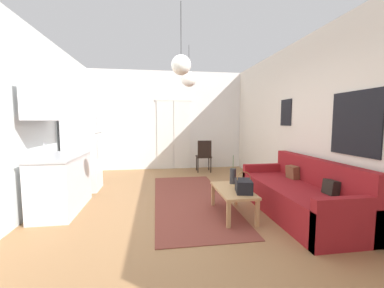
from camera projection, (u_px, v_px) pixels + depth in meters
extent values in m
cube|color=#996D44|center=(181.00, 220.00, 3.63)|extent=(5.06, 8.04, 0.10)
cube|color=white|center=(167.00, 120.00, 7.20)|extent=(4.66, 0.10, 2.89)
cube|color=white|center=(165.00, 135.00, 7.17)|extent=(0.49, 0.02, 2.02)
cube|color=white|center=(182.00, 135.00, 7.24)|extent=(0.49, 0.02, 2.02)
cube|color=white|center=(173.00, 100.00, 7.10)|extent=(1.07, 0.03, 0.06)
cube|color=silver|center=(323.00, 120.00, 3.82)|extent=(0.10, 7.64, 2.89)
cube|color=black|center=(355.00, 123.00, 3.14)|extent=(0.02, 0.79, 0.84)
cube|color=black|center=(286.00, 113.00, 4.79)|extent=(0.02, 0.36, 0.52)
cube|color=silver|center=(7.00, 120.00, 3.15)|extent=(0.10, 7.64, 2.89)
cube|color=red|center=(35.00, 99.00, 3.77)|extent=(0.02, 0.32, 0.40)
cube|color=brown|center=(191.00, 199.00, 4.44)|extent=(1.30, 3.39, 0.01)
cube|color=maroon|center=(295.00, 200.00, 3.67)|extent=(0.87, 2.17, 0.45)
cube|color=maroon|center=(317.00, 186.00, 3.71)|extent=(0.15, 2.17, 0.85)
cube|color=maroon|center=(348.00, 224.00, 2.65)|extent=(0.87, 0.11, 0.60)
cube|color=maroon|center=(265.00, 179.00, 4.68)|extent=(0.87, 0.11, 0.60)
cube|color=black|center=(331.00, 187.00, 3.21)|extent=(0.14, 0.20, 0.21)
cube|color=brown|center=(292.00, 172.00, 4.10)|extent=(0.16, 0.23, 0.23)
cube|color=tan|center=(233.00, 190.00, 3.64)|extent=(0.48, 0.96, 0.04)
cube|color=tan|center=(229.00, 215.00, 3.20)|extent=(0.05, 0.05, 0.37)
cube|color=tan|center=(257.00, 213.00, 3.26)|extent=(0.05, 0.05, 0.37)
cube|color=tan|center=(213.00, 195.00, 4.07)|extent=(0.05, 0.05, 0.37)
cube|color=tan|center=(236.00, 194.00, 4.13)|extent=(0.05, 0.05, 0.37)
cylinder|color=#2D2D33|center=(233.00, 176.00, 3.95)|extent=(0.10, 0.10, 0.25)
cylinder|color=#477F42|center=(233.00, 162.00, 3.93)|extent=(0.01, 0.01, 0.22)
cube|color=black|center=(244.00, 186.00, 3.46)|extent=(0.29, 0.37, 0.18)
torus|color=brown|center=(244.00, 179.00, 3.45)|extent=(0.21, 0.01, 0.21)
cube|color=white|center=(83.00, 148.00, 4.94)|extent=(0.63, 0.60, 1.74)
cube|color=#4C4C51|center=(98.00, 133.00, 4.96)|extent=(0.01, 0.58, 0.01)
cylinder|color=#B7BABF|center=(97.00, 123.00, 4.78)|extent=(0.02, 0.02, 0.24)
cylinder|color=#B7BABF|center=(98.00, 149.00, 4.83)|extent=(0.02, 0.02, 0.38)
cube|color=silver|center=(62.00, 184.00, 3.84)|extent=(0.57, 1.22, 0.86)
cube|color=#B7BABF|center=(61.00, 157.00, 3.80)|extent=(0.60, 1.25, 0.03)
cube|color=#999BA0|center=(60.00, 160.00, 3.77)|extent=(0.36, 0.40, 0.10)
cylinder|color=#B7BABF|center=(44.00, 150.00, 3.73)|extent=(0.02, 0.02, 0.20)
cube|color=silver|center=(49.00, 102.00, 3.70)|extent=(0.32, 1.10, 0.56)
cylinder|color=black|center=(209.00, 163.00, 7.04)|extent=(0.03, 0.03, 0.41)
cylinder|color=black|center=(197.00, 163.00, 7.00)|extent=(0.03, 0.03, 0.41)
cylinder|color=black|center=(211.00, 165.00, 6.70)|extent=(0.03, 0.03, 0.41)
cylinder|color=black|center=(198.00, 165.00, 6.67)|extent=(0.03, 0.03, 0.41)
cube|color=black|center=(204.00, 157.00, 6.83)|extent=(0.44, 0.42, 0.04)
cube|color=black|center=(205.00, 149.00, 6.63)|extent=(0.38, 0.05, 0.46)
cylinder|color=black|center=(181.00, 28.00, 2.98)|extent=(0.01, 0.01, 0.64)
sphere|color=white|center=(181.00, 65.00, 3.02)|extent=(0.25, 0.25, 0.25)
cylinder|color=black|center=(189.00, 58.00, 4.69)|extent=(0.01, 0.01, 0.49)
sphere|color=white|center=(189.00, 79.00, 4.72)|extent=(0.30, 0.30, 0.30)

